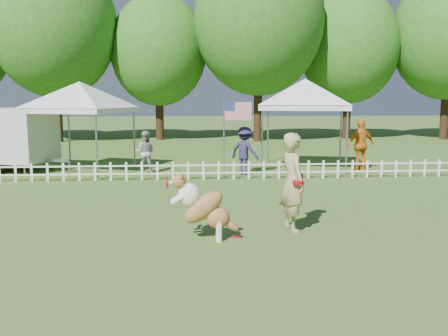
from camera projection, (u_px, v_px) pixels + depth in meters
name	position (u px, v px, depth m)	size (l,w,h in m)	color
ground	(254.00, 240.00, 9.52)	(120.00, 120.00, 0.00)	#3B6620
picket_fence	(226.00, 170.00, 16.38)	(22.00, 0.08, 0.60)	white
handler	(293.00, 182.00, 10.01)	(0.73, 0.48, 2.00)	tan
dog	(205.00, 207.00, 9.39)	(1.24, 0.41, 1.28)	brown
frisbee_on_turf	(236.00, 236.00, 9.70)	(0.22, 0.22, 0.02)	red
canopy_tent_left	(81.00, 128.00, 17.98)	(3.06, 3.06, 3.16)	white
canopy_tent_right	(304.00, 125.00, 18.76)	(3.18, 3.18, 3.29)	white
flag_pole	(224.00, 139.00, 16.64)	(0.99, 0.10, 2.59)	gray
spectator_a	(145.00, 152.00, 17.63)	(0.73, 0.57, 1.51)	#99989D
spectator_b	(245.00, 151.00, 17.30)	(1.08, 0.62, 1.67)	#28234C
spectator_c	(361.00, 145.00, 18.33)	(1.11, 0.46, 1.89)	orange
tree_left	(55.00, 40.00, 29.24)	(7.40, 7.40, 12.00)	#2A5C1A
tree_center_left	(159.00, 61.00, 30.82)	(6.00, 6.00, 9.80)	#2A5C1A
tree_center_right	(259.00, 35.00, 29.56)	(7.60, 7.60, 12.60)	#2A5C1A
tree_right	(349.00, 57.00, 31.63)	(6.20, 6.20, 10.40)	#2A5C1A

